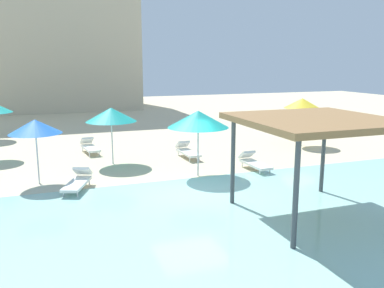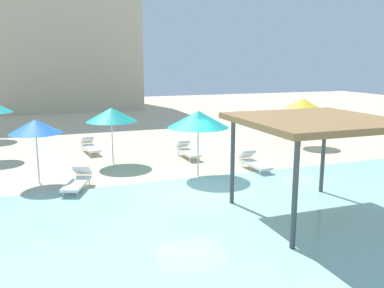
% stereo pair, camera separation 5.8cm
% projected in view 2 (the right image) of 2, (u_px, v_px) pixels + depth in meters
% --- Properties ---
extents(ground_plane, '(80.00, 80.00, 0.00)m').
position_uv_depth(ground_plane, '(191.00, 192.00, 14.40)').
color(ground_plane, beige).
extents(lagoon_water, '(44.00, 13.50, 0.04)m').
position_uv_depth(lagoon_water, '(265.00, 257.00, 9.55)').
color(lagoon_water, '#99D1C6').
rests_on(lagoon_water, ground).
extents(shade_pavilion, '(4.17, 4.17, 2.97)m').
position_uv_depth(shade_pavilion, '(314.00, 124.00, 11.58)').
color(shade_pavilion, '#42474C').
rests_on(shade_pavilion, ground).
extents(beach_umbrella_yellow_1, '(1.96, 1.96, 2.60)m').
position_uv_depth(beach_umbrella_yellow_1, '(303.00, 103.00, 21.97)').
color(beach_umbrella_yellow_1, silver).
rests_on(beach_umbrella_yellow_1, ground).
extents(beach_umbrella_teal_2, '(2.25, 2.25, 2.55)m').
position_uv_depth(beach_umbrella_teal_2, '(111.00, 115.00, 17.92)').
color(beach_umbrella_teal_2, silver).
rests_on(beach_umbrella_teal_2, ground).
extents(beach_umbrella_teal_3, '(2.43, 2.43, 2.66)m').
position_uv_depth(beach_umbrella_teal_3, '(198.00, 119.00, 15.96)').
color(beach_umbrella_teal_3, silver).
rests_on(beach_umbrella_teal_3, ground).
extents(beach_umbrella_blue_4, '(1.92, 1.92, 2.45)m').
position_uv_depth(beach_umbrella_blue_4, '(35.00, 127.00, 14.99)').
color(beach_umbrella_blue_4, silver).
rests_on(beach_umbrella_blue_4, ground).
extents(lounge_chair_0, '(0.69, 1.92, 0.74)m').
position_uv_depth(lounge_chair_0, '(254.00, 162.00, 17.30)').
color(lounge_chair_0, white).
rests_on(lounge_chair_0, ground).
extents(lounge_chair_1, '(1.26, 1.98, 0.74)m').
position_uv_depth(lounge_chair_1, '(78.00, 181.00, 14.58)').
color(lounge_chair_1, white).
rests_on(lounge_chair_1, ground).
extents(lounge_chair_2, '(0.85, 1.96, 0.74)m').
position_uv_depth(lounge_chair_2, '(90.00, 146.00, 20.53)').
color(lounge_chair_2, white).
rests_on(lounge_chair_2, ground).
extents(lounge_chair_3, '(0.70, 1.93, 0.74)m').
position_uv_depth(lounge_chair_3, '(187.00, 151.00, 19.51)').
color(lounge_chair_3, white).
rests_on(lounge_chair_3, ground).
extents(hotel_block_0, '(16.02, 11.59, 17.12)m').
position_uv_depth(hotel_block_0, '(49.00, 20.00, 39.82)').
color(hotel_block_0, beige).
rests_on(hotel_block_0, ground).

